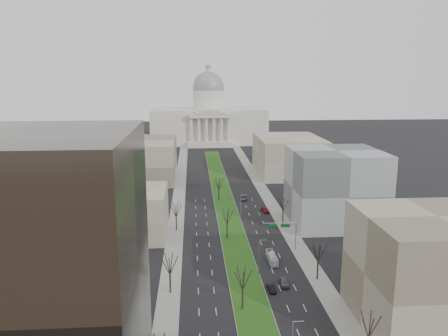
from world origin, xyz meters
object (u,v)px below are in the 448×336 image
car_grey_near (284,282)px  car_black (271,288)px  car_grey_far (244,198)px  car_red (265,210)px  box_van (272,258)px

car_grey_near → car_black: car_grey_near is taller
car_grey_near → car_black: bearing=-141.6°
car_grey_near → car_grey_far: bearing=93.3°
car_grey_near → car_red: bearing=87.4°
car_black → car_red: bearing=77.4°
car_red → car_grey_far: 16.87m
car_black → car_grey_near: bearing=31.5°
car_grey_near → car_grey_far: car_grey_near is taller
car_grey_near → box_van: bearing=94.2°
car_black → box_van: box_van is taller
car_black → box_van: 15.63m
car_black → car_red: 57.72m
car_grey_far → box_van: size_ratio=0.63×
car_grey_near → box_van: (-0.41, 12.90, 0.31)m
car_grey_far → box_van: box_van is taller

